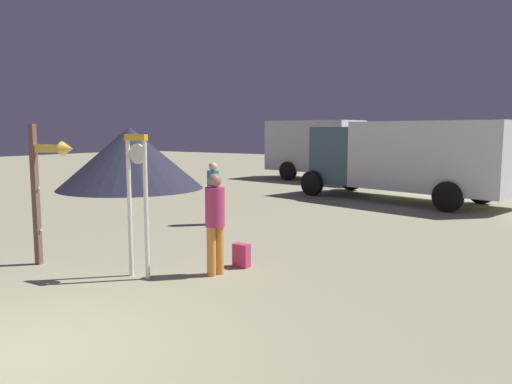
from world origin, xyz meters
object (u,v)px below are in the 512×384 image
box_truck_near (411,156)px  dome_tent (130,158)px  backpack (242,256)px  person_distant (213,190)px  standing_clock (138,193)px  person_near_clock (215,219)px  box_truck_far (328,147)px  arrow_sign (47,176)px

box_truck_near → dome_tent: 11.10m
backpack → person_distant: person_distant is taller
standing_clock → person_near_clock: (0.96, 0.80, -0.44)m
box_truck_far → person_distant: bearing=-78.4°
backpack → arrow_sign: bearing=-148.3°
arrow_sign → person_near_clock: 3.12m
box_truck_near → dome_tent: bearing=-166.6°
backpack → box_truck_near: bearing=89.9°
box_truck_near → box_truck_far: bearing=137.3°
standing_clock → backpack: 2.13m
dome_tent → arrow_sign: bearing=-49.3°
standing_clock → person_distant: size_ratio=1.46×
box_truck_far → dome_tent: box_truck_far is taller
person_distant → box_truck_far: box_truck_far is taller
standing_clock → dome_tent: (-9.74, 8.80, -0.11)m
standing_clock → person_distant: (-1.89, 4.36, -0.50)m
person_distant → box_truck_near: (2.95, 7.02, 0.64)m
backpack → box_truck_near: box_truck_near is taller
backpack → standing_clock: bearing=-125.8°
arrow_sign → backpack: bearing=31.7°
dome_tent → backpack: bearing=-34.3°
dome_tent → box_truck_near: bearing=13.4°
person_distant → box_truck_near: bearing=67.2°
arrow_sign → dome_tent: 12.08m
standing_clock → arrow_sign: size_ratio=0.93×
arrow_sign → box_truck_far: bearing=98.5°
person_near_clock → person_distant: size_ratio=1.06×
person_distant → backpack: bearing=-44.8°
box_truck_near → person_near_clock: bearing=-90.6°
standing_clock → backpack: (1.04, 1.44, -1.18)m
backpack → person_near_clock: bearing=-97.3°
arrow_sign → dome_tent: (-7.87, 9.15, -0.33)m
box_truck_far → box_truck_near: bearing=-42.7°
person_near_clock → arrow_sign: bearing=-157.9°
standing_clock → person_distant: bearing=113.5°
person_distant → box_truck_near: size_ratio=0.21×
person_near_clock → dome_tent: dome_tent is taller
standing_clock → backpack: bearing=54.2°
backpack → person_distant: size_ratio=0.26×
person_distant → box_truck_far: (-2.46, 12.01, 0.70)m
standing_clock → backpack: standing_clock is taller
backpack → dome_tent: bearing=145.7°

